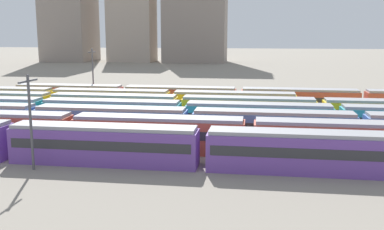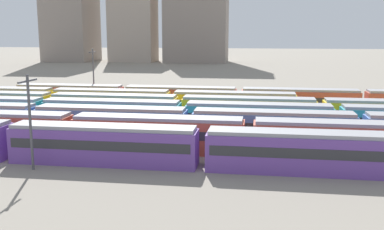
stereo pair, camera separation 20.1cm
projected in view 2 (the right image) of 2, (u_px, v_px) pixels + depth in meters
ground_plane at (29, 125)px, 60.52m from camera, size 600.00×600.00×0.00m
train_track_0 at (103, 144)px, 42.65m from camera, size 55.80×3.06×3.75m
train_track_2 at (273, 127)px, 50.40m from camera, size 93.60×3.06×3.75m
train_track_3 at (183, 116)px, 57.08m from camera, size 74.70×3.06×3.75m
train_track_4 at (320, 112)px, 59.57m from camera, size 112.50×3.06×3.75m
train_track_5 at (111, 101)px, 69.09m from camera, size 55.80×3.06×3.75m
train_track_6 at (363, 102)px, 68.56m from camera, size 112.50×3.06×3.75m
catenary_pole_0 at (30, 117)px, 40.21m from camera, size 0.24×3.20×8.74m
catenary_pole_1 at (93, 74)px, 77.39m from camera, size 0.24×3.20×9.64m
distant_building_1 at (133, 9)px, 188.30m from camera, size 18.49×14.76×43.70m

